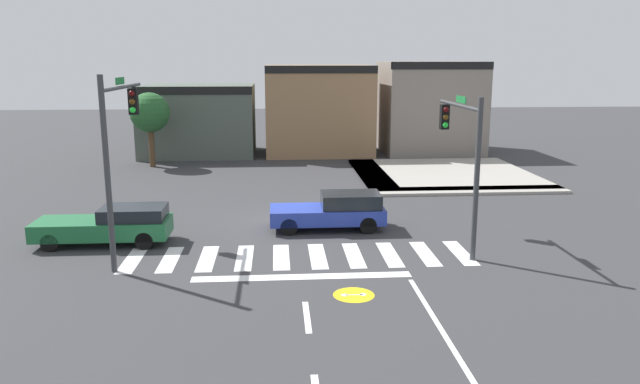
{
  "coord_description": "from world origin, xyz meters",
  "views": [
    {
      "loc": [
        -0.73,
        -24.31,
        6.58
      ],
      "look_at": [
        1.01,
        -0.2,
        1.31
      ],
      "focal_mm": 34.14,
      "sensor_mm": 36.0,
      "label": 1
    }
  ],
  "objects_px": {
    "traffic_signal_southeast": "(461,142)",
    "car_blue": "(334,211)",
    "traffic_signal_southwest": "(119,132)",
    "roadside_tree": "(150,113)",
    "car_green": "(110,225)"
  },
  "relations": [
    {
      "from": "traffic_signal_southeast",
      "to": "car_blue",
      "type": "xyz_separation_m",
      "value": [
        -4.29,
        2.29,
        -3.0
      ]
    },
    {
      "from": "traffic_signal_southeast",
      "to": "car_blue",
      "type": "bearing_deg",
      "value": 61.86
    },
    {
      "from": "traffic_signal_southwest",
      "to": "roadside_tree",
      "type": "distance_m",
      "value": 18.01
    },
    {
      "from": "traffic_signal_southwest",
      "to": "car_blue",
      "type": "height_order",
      "value": "traffic_signal_southwest"
    },
    {
      "from": "car_green",
      "to": "roadside_tree",
      "type": "relative_size",
      "value": 1.03
    },
    {
      "from": "traffic_signal_southwest",
      "to": "car_green",
      "type": "height_order",
      "value": "traffic_signal_southwest"
    },
    {
      "from": "traffic_signal_southeast",
      "to": "car_blue",
      "type": "height_order",
      "value": "traffic_signal_southeast"
    },
    {
      "from": "car_blue",
      "to": "roadside_tree",
      "type": "height_order",
      "value": "roadside_tree"
    },
    {
      "from": "car_blue",
      "to": "traffic_signal_southeast",
      "type": "bearing_deg",
      "value": 151.86
    },
    {
      "from": "roadside_tree",
      "to": "car_blue",
      "type": "bearing_deg",
      "value": -56.51
    },
    {
      "from": "traffic_signal_southwest",
      "to": "roadside_tree",
      "type": "relative_size",
      "value": 1.33
    },
    {
      "from": "car_green",
      "to": "car_blue",
      "type": "bearing_deg",
      "value": -170.34
    },
    {
      "from": "traffic_signal_southeast",
      "to": "car_green",
      "type": "height_order",
      "value": "traffic_signal_southeast"
    },
    {
      "from": "traffic_signal_southeast",
      "to": "car_blue",
      "type": "distance_m",
      "value": 5.72
    },
    {
      "from": "traffic_signal_southwest",
      "to": "roadside_tree",
      "type": "xyz_separation_m",
      "value": [
        -2.58,
        17.8,
        -0.88
      ]
    }
  ]
}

